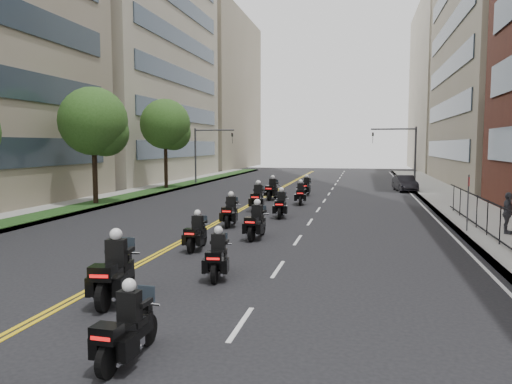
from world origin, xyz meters
TOP-DOWN VIEW (x-y plane):
  - sidewalk_right at (12.00, 25.00)m, footprint 4.00×90.00m
  - sidewalk_left at (-12.00, 25.00)m, footprint 4.00×90.00m
  - grass_strip at (-11.20, 25.00)m, footprint 2.00×90.00m
  - building_right_far at (21.50, 78.00)m, footprint 15.00×28.00m
  - building_left_mid at (-21.98, 48.00)m, footprint 16.11×28.00m
  - building_left_far at (-22.00, 78.00)m, footprint 16.00×28.00m
  - street_trees at (-11.05, 18.61)m, footprint 4.40×38.40m
  - traffic_signal_right at (9.54, 42.00)m, footprint 4.09×0.20m
  - traffic_signal_left at (-9.54, 42.00)m, footprint 4.09×0.20m
  - motorcycle_1 at (1.62, 2.68)m, footprint 0.51×2.08m
  - motorcycle_2 at (-0.30, 5.89)m, footprint 0.76×2.52m
  - motorcycle_3 at (1.61, 8.63)m, footprint 0.63×2.10m
  - motorcycle_4 at (-0.31, 12.31)m, footprint 0.47×2.05m
  - motorcycle_5 at (1.43, 14.98)m, footprint 0.60×2.28m
  - motorcycle_6 at (-0.48, 17.92)m, footprint 0.57×2.30m
  - motorcycle_7 at (1.48, 21.28)m, footprint 0.54×2.24m
  - motorcycle_8 at (-0.35, 23.86)m, footprint 0.59×2.49m
  - motorcycle_9 at (1.79, 27.51)m, footprint 0.61×2.26m
  - motorcycle_10 at (-0.56, 29.95)m, footprint 0.66×2.41m
  - motorcycle_11 at (1.52, 33.58)m, footprint 0.59×2.22m
  - parked_sedan at (9.40, 38.86)m, footprint 1.99×4.28m
  - pedestrian_c at (11.93, 17.56)m, footprint 0.80×1.14m

SIDE VIEW (x-z plane):
  - sidewalk_right at x=12.00m, z-range 0.00..0.15m
  - sidewalk_left at x=-12.00m, z-range 0.00..0.15m
  - grass_strip at x=-11.20m, z-range 0.15..0.19m
  - motorcycle_4 at x=-0.31m, z-range -0.16..1.36m
  - motorcycle_1 at x=1.62m, z-range -0.16..1.37m
  - motorcycle_3 at x=1.61m, z-range -0.16..1.39m
  - motorcycle_11 at x=1.52m, z-range -0.17..1.46m
  - motorcycle_7 at x=1.48m, z-range -0.17..1.48m
  - motorcycle_9 at x=1.79m, z-range -0.17..1.49m
  - motorcycle_5 at x=1.43m, z-range -0.18..1.50m
  - motorcycle_6 at x=-0.48m, z-range -0.18..1.52m
  - parked_sedan at x=9.40m, z-range 0.00..1.36m
  - motorcycle_10 at x=-0.56m, z-range -0.19..1.59m
  - motorcycle_8 at x=-0.35m, z-range -0.19..1.64m
  - motorcycle_2 at x=-0.30m, z-range -0.20..1.67m
  - pedestrian_c at x=11.93m, z-range 0.15..1.94m
  - traffic_signal_right at x=9.54m, z-range 0.90..6.50m
  - traffic_signal_left at x=-9.54m, z-range 0.90..6.50m
  - street_trees at x=-11.05m, z-range 1.14..9.12m
  - building_right_far at x=21.50m, z-range 0.00..26.00m
  - building_left_far at x=-22.00m, z-range 0.00..26.00m
  - building_left_mid at x=-21.98m, z-range 0.00..34.00m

